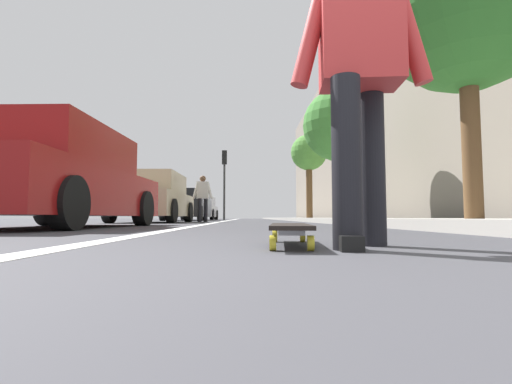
{
  "coord_description": "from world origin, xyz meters",
  "views": [
    {
      "loc": [
        -0.73,
        0.3,
        0.15
      ],
      "look_at": [
        12.98,
        -0.05,
        1.1
      ],
      "focal_mm": 25.82,
      "sensor_mm": 36.0,
      "label": 1
    }
  ],
  "objects_px": {
    "parked_car_mid": "(153,199)",
    "parked_car_far": "(185,206)",
    "skateboard": "(290,228)",
    "skater_person": "(359,64)",
    "traffic_light": "(224,172)",
    "street_tree_near": "(466,7)",
    "street_tree_mid": "(339,126)",
    "parked_car_end": "(201,209)",
    "street_tree_far": "(309,154)",
    "parked_car_near": "(56,180)",
    "pedestrian_distant": "(203,195)"
  },
  "relations": [
    {
      "from": "parked_car_mid",
      "to": "parked_car_end",
      "type": "bearing_deg",
      "value": 0.4
    },
    {
      "from": "parked_car_end",
      "to": "pedestrian_distant",
      "type": "bearing_deg",
      "value": -172.53
    },
    {
      "from": "parked_car_mid",
      "to": "street_tree_near",
      "type": "xyz_separation_m",
      "value": [
        -6.39,
        -6.02,
        2.45
      ]
    },
    {
      "from": "parked_car_end",
      "to": "traffic_light",
      "type": "xyz_separation_m",
      "value": [
        -2.47,
        -1.67,
        2.09
      ]
    },
    {
      "from": "parked_car_near",
      "to": "street_tree_far",
      "type": "height_order",
      "value": "street_tree_far"
    },
    {
      "from": "parked_car_mid",
      "to": "street_tree_mid",
      "type": "bearing_deg",
      "value": -81.8
    },
    {
      "from": "parked_car_mid",
      "to": "street_tree_far",
      "type": "distance_m",
      "value": 9.55
    },
    {
      "from": "skater_person",
      "to": "skateboard",
      "type": "bearing_deg",
      "value": 66.72
    },
    {
      "from": "pedestrian_distant",
      "to": "parked_car_mid",
      "type": "bearing_deg",
      "value": 129.02
    },
    {
      "from": "parked_car_far",
      "to": "pedestrian_distant",
      "type": "distance_m",
      "value": 5.65
    },
    {
      "from": "parked_car_end",
      "to": "skateboard",
      "type": "bearing_deg",
      "value": -171.64
    },
    {
      "from": "parked_car_end",
      "to": "parked_car_mid",
      "type": "bearing_deg",
      "value": -179.6
    },
    {
      "from": "street_tree_near",
      "to": "traffic_light",
      "type": "bearing_deg",
      "value": 15.28
    },
    {
      "from": "skater_person",
      "to": "parked_car_near",
      "type": "relative_size",
      "value": 0.38
    },
    {
      "from": "skater_person",
      "to": "traffic_light",
      "type": "bearing_deg",
      "value": 5.51
    },
    {
      "from": "parked_car_end",
      "to": "traffic_light",
      "type": "bearing_deg",
      "value": -145.95
    },
    {
      "from": "parked_car_mid",
      "to": "parked_car_end",
      "type": "distance_m",
      "value": 12.34
    },
    {
      "from": "parked_car_mid",
      "to": "traffic_light",
      "type": "height_order",
      "value": "traffic_light"
    },
    {
      "from": "skater_person",
      "to": "parked_car_mid",
      "type": "distance_m",
      "value": 10.18
    },
    {
      "from": "skateboard",
      "to": "skater_person",
      "type": "relative_size",
      "value": 0.52
    },
    {
      "from": "skater_person",
      "to": "street_tree_far",
      "type": "xyz_separation_m",
      "value": [
        16.51,
        -2.57,
        2.41
      ]
    },
    {
      "from": "traffic_light",
      "to": "parked_car_far",
      "type": "bearing_deg",
      "value": 152.79
    },
    {
      "from": "parked_car_mid",
      "to": "street_tree_far",
      "type": "relative_size",
      "value": 0.94
    },
    {
      "from": "street_tree_near",
      "to": "street_tree_mid",
      "type": "relative_size",
      "value": 0.98
    },
    {
      "from": "parked_car_end",
      "to": "street_tree_mid",
      "type": "distance_m",
      "value": 13.25
    },
    {
      "from": "skateboard",
      "to": "street_tree_mid",
      "type": "relative_size",
      "value": 0.19
    },
    {
      "from": "skateboard",
      "to": "pedestrian_distant",
      "type": "xyz_separation_m",
      "value": [
        10.55,
        1.73,
        0.81
      ]
    },
    {
      "from": "parked_car_mid",
      "to": "traffic_light",
      "type": "xyz_separation_m",
      "value": [
        9.88,
        -1.58,
        2.08
      ]
    },
    {
      "from": "skater_person",
      "to": "parked_car_end",
      "type": "relative_size",
      "value": 0.39
    },
    {
      "from": "parked_car_far",
      "to": "pedestrian_distant",
      "type": "relative_size",
      "value": 2.85
    },
    {
      "from": "skater_person",
      "to": "street_tree_mid",
      "type": "bearing_deg",
      "value": -13.81
    },
    {
      "from": "parked_car_far",
      "to": "street_tree_near",
      "type": "height_order",
      "value": "street_tree_near"
    },
    {
      "from": "parked_car_far",
      "to": "street_tree_far",
      "type": "distance_m",
      "value": 6.69
    },
    {
      "from": "skateboard",
      "to": "skater_person",
      "type": "xyz_separation_m",
      "value": [
        -0.15,
        -0.35,
        0.84
      ]
    },
    {
      "from": "parked_car_end",
      "to": "street_tree_far",
      "type": "bearing_deg",
      "value": -131.52
    },
    {
      "from": "parked_car_end",
      "to": "street_tree_mid",
      "type": "relative_size",
      "value": 0.93
    },
    {
      "from": "parked_car_far",
      "to": "street_tree_mid",
      "type": "xyz_separation_m",
      "value": [
        -5.7,
        -6.14,
        2.56
      ]
    },
    {
      "from": "parked_car_near",
      "to": "parked_car_end",
      "type": "xyz_separation_m",
      "value": [
        18.16,
        0.09,
        0.01
      ]
    },
    {
      "from": "street_tree_far",
      "to": "parked_car_mid",
      "type": "bearing_deg",
      "value": 139.03
    },
    {
      "from": "skater_person",
      "to": "street_tree_mid",
      "type": "distance_m",
      "value": 11.0
    },
    {
      "from": "parked_car_far",
      "to": "pedestrian_distant",
      "type": "height_order",
      "value": "pedestrian_distant"
    },
    {
      "from": "traffic_light",
      "to": "street_tree_near",
      "type": "bearing_deg",
      "value": -164.72
    },
    {
      "from": "traffic_light",
      "to": "street_tree_near",
      "type": "height_order",
      "value": "street_tree_near"
    },
    {
      "from": "street_tree_near",
      "to": "street_tree_far",
      "type": "height_order",
      "value": "street_tree_near"
    },
    {
      "from": "parked_car_near",
      "to": "street_tree_near",
      "type": "relative_size",
      "value": 0.97
    },
    {
      "from": "parked_car_far",
      "to": "street_tree_near",
      "type": "distance_m",
      "value": 14.55
    },
    {
      "from": "parked_car_mid",
      "to": "parked_car_far",
      "type": "distance_m",
      "value": 6.57
    },
    {
      "from": "skateboard",
      "to": "pedestrian_distant",
      "type": "relative_size",
      "value": 0.54
    },
    {
      "from": "parked_car_mid",
      "to": "parked_car_end",
      "type": "xyz_separation_m",
      "value": [
        12.34,
        0.09,
        -0.0
      ]
    },
    {
      "from": "parked_car_mid",
      "to": "street_tree_near",
      "type": "height_order",
      "value": "street_tree_near"
    }
  ]
}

